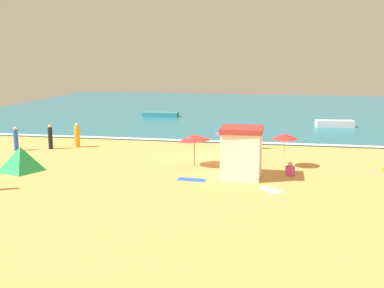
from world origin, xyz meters
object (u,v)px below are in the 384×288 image
at_px(beach_umbrella_4, 227,132).
at_px(beachgoer_4, 255,139).
at_px(beach_umbrella_0, 194,137).
at_px(small_boat_1, 335,124).
at_px(beachgoer_1, 50,137).
at_px(beachgoer_5, 290,170).
at_px(small_boat_0, 161,114).
at_px(beach_tent, 21,159).
at_px(lifeguard_cabana, 241,152).
at_px(beachgoer_6, 16,139).
at_px(beachgoer_3, 77,136).
at_px(beach_umbrella_3, 285,136).

distance_m(beach_umbrella_4, beachgoer_4, 4.26).
xyz_separation_m(beach_umbrella_0, small_boat_1, (10.23, 17.33, -1.38)).
height_order(beachgoer_1, beachgoer_4, beachgoer_1).
height_order(beachgoer_4, beachgoer_5, beachgoer_4).
height_order(beach_umbrella_4, small_boat_1, beach_umbrella_4).
height_order(beachgoer_1, small_boat_0, beachgoer_1).
height_order(beach_tent, small_boat_1, beach_tent).
height_order(beach_umbrella_0, beachgoer_4, beach_umbrella_0).
distance_m(lifeguard_cabana, beachgoer_6, 17.18).
bearing_deg(beachgoer_4, small_boat_0, 125.43).
height_order(beachgoer_1, beachgoer_3, beachgoer_3).
bearing_deg(beachgoer_4, beachgoer_6, -167.30).
bearing_deg(small_boat_0, beach_umbrella_3, -57.87).
relative_size(lifeguard_cabana, beachgoer_4, 1.90).
distance_m(beachgoer_1, beachgoer_5, 17.79).
relative_size(beach_umbrella_3, small_boat_1, 0.60).
bearing_deg(small_boat_1, beachgoer_4, -121.06).
distance_m(beachgoer_1, beachgoer_6, 2.38).
height_order(lifeguard_cabana, beach_tent, lifeguard_cabana).
relative_size(beach_tent, beachgoer_3, 1.43).
bearing_deg(lifeguard_cabana, beachgoer_1, 158.82).
bearing_deg(beach_tent, beachgoer_1, 102.58).
bearing_deg(small_boat_0, beachgoer_4, -54.57).
distance_m(beachgoer_3, beachgoer_6, 4.30).
bearing_deg(lifeguard_cabana, small_boat_1, 70.11).
bearing_deg(beach_umbrella_4, beachgoer_3, 170.18).
xyz_separation_m(beach_tent, beachgoer_1, (-1.48, 6.61, 0.12)).
bearing_deg(beachgoer_4, beachgoer_3, -172.18).
distance_m(lifeguard_cabana, beach_umbrella_0, 3.90).
distance_m(beach_tent, beachgoer_3, 7.59).
height_order(beachgoer_1, beachgoer_5, beachgoer_1).
bearing_deg(beach_umbrella_4, lifeguard_cabana, -73.83).
relative_size(beachgoer_6, small_boat_0, 0.45).
distance_m(beach_umbrella_0, beachgoer_4, 7.02).
bearing_deg(beachgoer_5, beach_umbrella_4, 137.74).
height_order(lifeguard_cabana, beachgoer_3, lifeguard_cabana).
distance_m(beach_umbrella_3, beachgoer_1, 17.03).
distance_m(beachgoer_6, small_boat_1, 28.07).
relative_size(beach_tent, small_boat_0, 0.67).
height_order(beachgoer_6, small_boat_1, beachgoer_6).
height_order(lifeguard_cabana, beachgoer_5, lifeguard_cabana).
bearing_deg(small_boat_0, beach_tent, -94.91).
distance_m(lifeguard_cabana, beachgoer_3, 14.36).
xyz_separation_m(beachgoer_4, small_boat_0, (-11.10, 15.60, -0.37)).
height_order(beach_umbrella_3, small_boat_0, beach_umbrella_3).
relative_size(beach_umbrella_0, beachgoer_6, 1.51).
distance_m(beachgoer_1, small_boat_1, 25.71).
xyz_separation_m(beach_umbrella_0, beachgoer_4, (3.43, 6.03, -1.08)).
relative_size(beach_umbrella_0, beachgoer_4, 1.73).
bearing_deg(small_boat_0, small_boat_1, -13.53).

